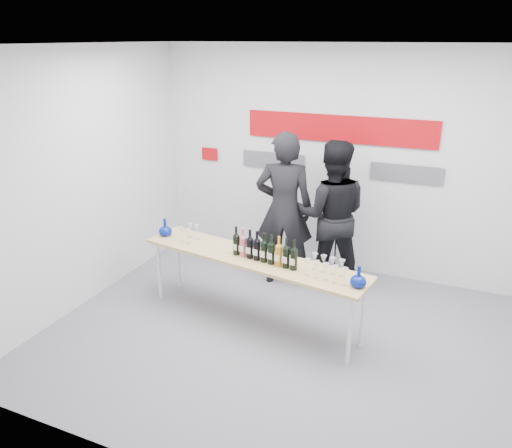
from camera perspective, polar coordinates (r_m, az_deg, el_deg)
name	(u,v)px	position (r m, az deg, el deg)	size (l,w,h in m)	color
ground	(282,337)	(5.56, 2.98, -12.82)	(5.00, 5.00, 0.00)	slate
back_wall	(337,162)	(6.74, 9.25, 6.96)	(5.00, 0.04, 3.00)	silver
signage	(334,140)	(6.66, 8.87, 9.52)	(3.38, 0.02, 0.79)	#B3070E
tasting_table	(252,262)	(5.51, -0.41, -4.35)	(2.71, 0.94, 0.80)	#DDC077
wine_bottles	(264,247)	(5.30, 0.93, -2.70)	(0.80, 0.20, 0.33)	black
decanter_left	(165,227)	(6.12, -10.35, -0.34)	(0.16, 0.16, 0.21)	navy
decanter_right	(359,276)	(4.91, 11.64, -5.89)	(0.16, 0.16, 0.21)	navy
glasses_left	(189,233)	(5.93, -7.63, -1.04)	(0.19, 0.24, 0.18)	silver
glasses_right	(327,269)	(5.05, 8.09, -5.07)	(0.46, 0.28, 0.18)	silver
presenter_left	(284,210)	(6.33, 3.24, 1.63)	(0.73, 0.48, 2.01)	black
presenter_right	(331,215)	(6.34, 8.59, 1.00)	(0.93, 0.73, 1.92)	black
mic_stand	(335,252)	(6.50, 9.02, -3.19)	(0.18, 0.18, 1.52)	black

